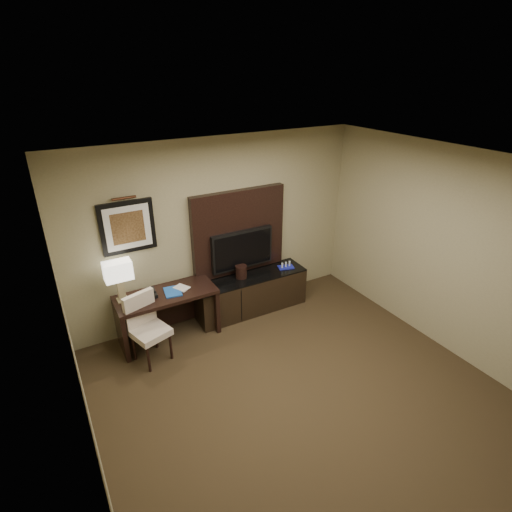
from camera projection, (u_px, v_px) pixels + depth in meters
floor at (316, 411)px, 4.53m from camera, size 4.50×5.00×0.01m
ceiling at (337, 177)px, 3.36m from camera, size 4.50×5.00×0.01m
wall_back at (219, 229)px, 5.90m from camera, size 4.50×0.01×2.70m
wall_left at (85, 396)px, 2.94m from camera, size 0.01×5.00×2.70m
wall_right at (469, 261)px, 4.95m from camera, size 0.01×5.00×2.70m
desk at (168, 315)px, 5.61m from camera, size 1.37×0.59×0.73m
credenza at (251, 293)px, 6.29m from camera, size 1.78×0.52×0.61m
tv_wall_panel at (239, 232)px, 6.03m from camera, size 1.50×0.12×1.30m
tv at (242, 249)px, 6.06m from camera, size 1.00×0.08×0.60m
artwork at (128, 227)px, 5.18m from camera, size 0.70×0.04×0.70m
picture_light at (124, 198)px, 4.97m from camera, size 0.04×0.04×0.30m
desk_chair at (150, 331)px, 5.15m from camera, size 0.56×0.60×0.89m
table_lamp at (120, 281)px, 5.17m from camera, size 0.39×0.27×0.57m
desk_phone at (149, 294)px, 5.35m from camera, size 0.20×0.19×0.10m
blue_folder at (173, 292)px, 5.48m from camera, size 0.26×0.32×0.02m
book at (177, 284)px, 5.46m from camera, size 0.15×0.09×0.21m
ice_bucket at (241, 272)px, 6.07m from camera, size 0.19×0.19×0.20m
minibar_tray at (286, 265)px, 6.38m from camera, size 0.28×0.21×0.09m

